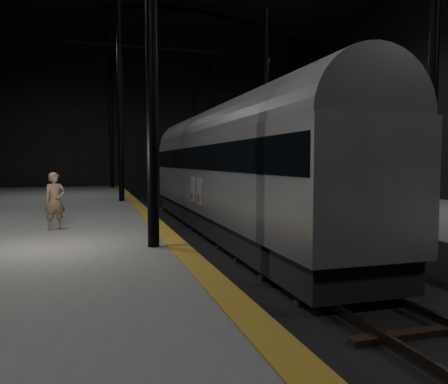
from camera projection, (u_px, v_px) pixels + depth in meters
name	position (u px, v px, depth m)	size (l,w,h in m)	color
ground	(250.00, 247.00, 14.92)	(44.00, 44.00, 0.00)	black
platform_left	(9.00, 245.00, 12.76)	(9.00, 43.80, 1.00)	#575754
platform_right	(431.00, 224.00, 17.02)	(9.00, 43.80, 1.00)	#575754
tactile_strip	(155.00, 222.00, 13.93)	(0.50, 43.80, 0.01)	olive
track	(250.00, 245.00, 14.92)	(2.40, 43.00, 0.24)	#3F3328
train	(229.00, 165.00, 17.07)	(2.83, 18.87, 5.04)	#93949A
woman	(55.00, 201.00, 12.48)	(0.59, 0.39, 1.63)	#8D6C56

